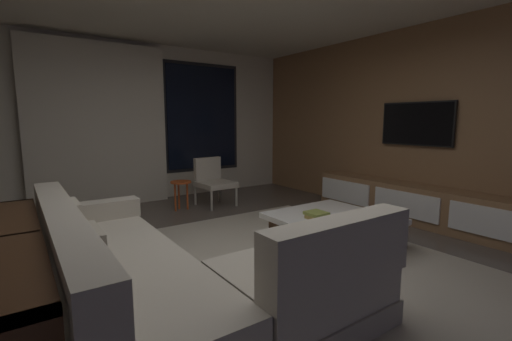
# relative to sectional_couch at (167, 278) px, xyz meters

# --- Properties ---
(floor) EXTENTS (9.20, 9.20, 0.00)m
(floor) POSITION_rel_sectional_couch_xyz_m (0.87, 0.22, -0.29)
(floor) COLOR #564C44
(back_wall_with_window) EXTENTS (6.60, 0.30, 2.70)m
(back_wall_with_window) POSITION_rel_sectional_couch_xyz_m (0.81, 3.83, 1.05)
(back_wall_with_window) COLOR beige
(back_wall_with_window) RESTS_ON floor
(media_wall) EXTENTS (0.12, 7.80, 2.70)m
(media_wall) POSITION_rel_sectional_couch_xyz_m (3.93, 0.22, 1.06)
(media_wall) COLOR #8E6642
(media_wall) RESTS_ON floor
(area_rug) EXTENTS (3.20, 3.80, 0.01)m
(area_rug) POSITION_rel_sectional_couch_xyz_m (1.22, 0.12, -0.28)
(area_rug) COLOR #ADA391
(area_rug) RESTS_ON floor
(sectional_couch) EXTENTS (1.98, 2.50, 0.82)m
(sectional_couch) POSITION_rel_sectional_couch_xyz_m (0.00, 0.00, 0.00)
(sectional_couch) COLOR #A49C8C
(sectional_couch) RESTS_ON floor
(coffee_table) EXTENTS (1.16, 1.16, 0.36)m
(coffee_table) POSITION_rel_sectional_couch_xyz_m (1.99, 0.29, -0.10)
(coffee_table) COLOR #472B19
(coffee_table) RESTS_ON floor
(book_stack_on_coffee_table) EXTENTS (0.24, 0.21, 0.07)m
(book_stack_on_coffee_table) POSITION_rel_sectional_couch_xyz_m (1.79, 0.33, 0.11)
(book_stack_on_coffee_table) COLOR olive
(book_stack_on_coffee_table) RESTS_ON coffee_table
(accent_chair_near_window) EXTENTS (0.59, 0.60, 0.78)m
(accent_chair_near_window) POSITION_rel_sectional_couch_xyz_m (1.85, 2.82, 0.14)
(accent_chair_near_window) COLOR #B2ADA0
(accent_chair_near_window) RESTS_ON floor
(side_stool) EXTENTS (0.32, 0.32, 0.46)m
(side_stool) POSITION_rel_sectional_couch_xyz_m (1.27, 2.78, 0.08)
(side_stool) COLOR #BF4C1E
(side_stool) RESTS_ON floor
(media_console) EXTENTS (0.46, 3.10, 0.52)m
(media_console) POSITION_rel_sectional_couch_xyz_m (3.64, 0.27, -0.04)
(media_console) COLOR #8E6642
(media_console) RESTS_ON floor
(mounted_tv) EXTENTS (0.05, 1.04, 0.61)m
(mounted_tv) POSITION_rel_sectional_couch_xyz_m (3.82, 0.47, 1.06)
(mounted_tv) COLOR black
(console_table_behind_couch) EXTENTS (0.40, 2.10, 0.74)m
(console_table_behind_couch) POSITION_rel_sectional_couch_xyz_m (-0.91, 0.13, 0.13)
(console_table_behind_couch) COLOR #472B19
(console_table_behind_couch) RESTS_ON floor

